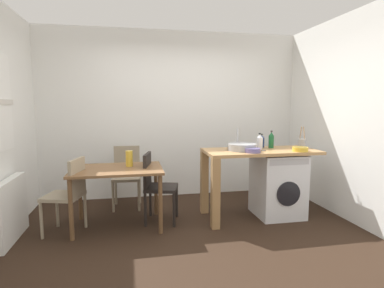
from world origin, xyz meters
name	(u,v)px	position (x,y,z in m)	size (l,w,h in m)	color
ground_plane	(193,236)	(0.00, 0.00, 0.00)	(5.46, 5.46, 0.00)	black
wall_back	(172,115)	(0.00, 1.75, 1.35)	(4.60, 0.10, 2.70)	white
wall_counter_side	(363,118)	(2.15, 0.00, 1.35)	(0.10, 3.80, 2.70)	white
radiator	(11,210)	(-2.02, 0.30, 0.35)	(0.10, 0.80, 0.70)	white
dining_table	(117,176)	(-0.86, 0.49, 0.64)	(1.10, 0.76, 0.74)	brown
chair_person_seat	(69,192)	(-1.41, 0.37, 0.51)	(0.49, 0.49, 0.90)	gray
chair_opposite	(156,183)	(-0.38, 0.56, 0.51)	(0.48, 0.48, 0.90)	black
chair_spare_by_wall	(127,173)	(-0.76, 1.26, 0.51)	(0.42, 0.42, 0.90)	gray
kitchen_counter	(245,162)	(0.80, 0.47, 0.76)	(1.50, 0.68, 0.92)	tan
washing_machine	(278,185)	(1.28, 0.46, 0.43)	(0.60, 0.61, 0.86)	silver
sink_basin	(242,147)	(0.75, 0.47, 0.97)	(0.38, 0.38, 0.09)	#9EA0A5
tap	(238,138)	(0.75, 0.65, 1.06)	(0.02, 0.02, 0.28)	#B2B2B7
bottle_tall_green	(260,142)	(1.03, 0.55, 1.02)	(0.08, 0.08, 0.22)	silver
bottle_squat_brown	(262,141)	(1.13, 0.70, 1.01)	(0.07, 0.07, 0.19)	navy
bottle_clear_small	(271,140)	(1.23, 0.62, 1.03)	(0.07, 0.07, 0.24)	#19592D
mixing_bowl	(253,150)	(0.82, 0.27, 0.95)	(0.20, 0.20, 0.05)	slate
utensil_crock	(302,143)	(1.64, 0.52, 0.99)	(0.11, 0.11, 0.30)	gray
colander	(300,149)	(1.46, 0.25, 0.95)	(0.20, 0.20, 0.06)	gold
vase	(129,159)	(-0.71, 0.59, 0.84)	(0.09, 0.09, 0.20)	gold
scissors	(260,151)	(0.96, 0.37, 0.92)	(0.15, 0.06, 0.01)	#B2B2B7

